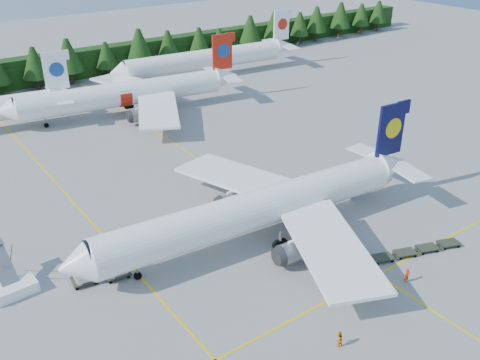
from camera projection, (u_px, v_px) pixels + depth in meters
ground at (295, 267)px, 56.19m from camera, size 320.00×320.00×0.00m
taxi_stripe_a at (95, 226)px, 63.38m from camera, size 0.25×120.00×0.01m
taxi_stripe_b at (233, 181)px, 73.79m from camera, size 0.25×120.00×0.01m
taxi_stripe_cross at (336, 297)px, 51.85m from camera, size 80.00×0.25×0.01m
treeline_hedge at (44, 69)px, 114.18m from camera, size 220.00×4.00×6.00m
airliner_navy at (248, 212)px, 58.80m from camera, size 43.53×35.71×12.65m
airliner_red at (119, 95)px, 95.82m from camera, size 43.21×35.34×12.60m
airliner_far_right at (200, 60)px, 117.25m from camera, size 43.99×7.63×12.79m
airstairs at (12, 286)px, 52.00m from camera, size 4.52×6.13×3.94m
service_truck at (355, 180)px, 71.27m from camera, size 6.04×3.49×2.75m
dolly_train at (405, 252)px, 57.86m from camera, size 13.52×5.42×0.13m
uld_pair at (100, 269)px, 53.68m from camera, size 5.80×3.17×1.92m
crew_a at (407, 275)px, 53.55m from camera, size 0.66×0.51×1.64m
crew_b at (339, 339)px, 45.69m from camera, size 0.76×0.59×1.55m
crew_c at (294, 249)px, 57.63m from camera, size 0.52×0.74×1.74m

